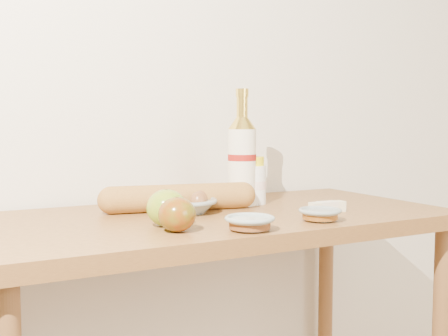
{
  "coord_description": "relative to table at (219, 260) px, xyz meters",
  "views": [
    {
      "loc": [
        -0.66,
        -0.1,
        1.14
      ],
      "look_at": [
        0.0,
        1.15,
        1.02
      ],
      "focal_mm": 45.0,
      "sensor_mm": 36.0,
      "label": 1
    }
  ],
  "objects": [
    {
      "name": "apple_redgreen_front",
      "position": [
        -0.19,
        -0.18,
        0.16
      ],
      "size": [
        0.1,
        0.1,
        0.08
      ],
      "rotation": [
        0.0,
        0.0,
        -0.26
      ],
      "color": "#941308",
      "rests_on": "table"
    },
    {
      "name": "back_wall",
      "position": [
        0.0,
        0.33,
        0.52
      ],
      "size": [
        3.5,
        0.02,
        2.6
      ],
      "primitive_type": "cube",
      "color": "silver",
      "rests_on": "ground"
    },
    {
      "name": "apple_yellowgreen",
      "position": [
        -0.19,
        -0.11,
        0.17
      ],
      "size": [
        0.1,
        0.1,
        0.08
      ],
      "rotation": [
        0.0,
        0.0,
        0.1
      ],
      "color": "#A7A321",
      "rests_on": "table"
    },
    {
      "name": "cream_bottle",
      "position": [
        0.17,
        0.1,
        0.19
      ],
      "size": [
        0.09,
        0.09,
        0.14
      ],
      "rotation": [
        0.0,
        0.0,
        0.27
      ],
      "color": "white",
      "rests_on": "table"
    },
    {
      "name": "bourbon_bottle",
      "position": [
        0.13,
        0.1,
        0.26
      ],
      "size": [
        0.08,
        0.08,
        0.33
      ],
      "rotation": [
        0.0,
        0.0,
        -0.01
      ],
      "color": "white",
      "rests_on": "table"
    },
    {
      "name": "sugar_bowl",
      "position": [
        -0.05,
        -0.24,
        0.14
      ],
      "size": [
        0.14,
        0.14,
        0.03
      ],
      "rotation": [
        0.0,
        0.0,
        0.35
      ],
      "color": "#97A59E",
      "rests_on": "table"
    },
    {
      "name": "table",
      "position": [
        0.0,
        0.0,
        0.0
      ],
      "size": [
        1.2,
        0.6,
        0.9
      ],
      "color": "olive",
      "rests_on": "ground"
    },
    {
      "name": "butter_stick",
      "position": [
        0.26,
        -0.12,
        0.14
      ],
      "size": [
        0.1,
        0.03,
        0.03
      ],
      "rotation": [
        0.0,
        0.0,
        -0.05
      ],
      "color": "#F0E9BA",
      "rests_on": "table"
    },
    {
      "name": "baguette",
      "position": [
        -0.07,
        0.08,
        0.16
      ],
      "size": [
        0.43,
        0.15,
        0.07
      ],
      "rotation": [
        0.0,
        0.0,
        -0.18
      ],
      "color": "#BA8239",
      "rests_on": "table"
    },
    {
      "name": "syrup_bowl",
      "position": [
        0.16,
        -0.21,
        0.14
      ],
      "size": [
        0.12,
        0.12,
        0.03
      ],
      "rotation": [
        0.0,
        0.0,
        0.23
      ],
      "color": "gray",
      "rests_on": "table"
    },
    {
      "name": "egg_bowl",
      "position": [
        -0.07,
        0.04,
        0.15
      ],
      "size": [
        0.21,
        0.21,
        0.06
      ],
      "rotation": [
        0.0,
        0.0,
        -0.31
      ],
      "color": "gray",
      "rests_on": "table"
    }
  ]
}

